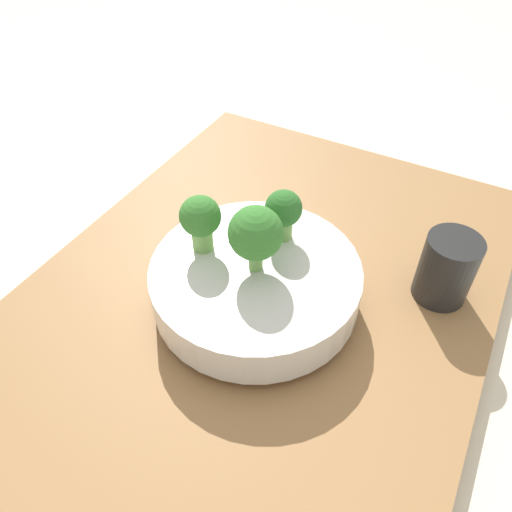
{
  "coord_description": "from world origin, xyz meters",
  "views": [
    {
      "loc": [
        0.4,
        0.22,
        0.57
      ],
      "look_at": [
        -0.0,
        0.01,
        0.12
      ],
      "focal_mm": 35.0,
      "sensor_mm": 36.0,
      "label": 1
    }
  ],
  "objects": [
    {
      "name": "bowl",
      "position": [
        -0.0,
        0.01,
        0.07
      ],
      "size": [
        0.28,
        0.28,
        0.07
      ],
      "color": "silver",
      "rests_on": "table"
    },
    {
      "name": "cup",
      "position": [
        -0.14,
        0.23,
        0.08
      ],
      "size": [
        0.07,
        0.07,
        0.1
      ],
      "color": "black",
      "rests_on": "table"
    },
    {
      "name": "ground_plane",
      "position": [
        0.0,
        0.0,
        0.0
      ],
      "size": [
        6.0,
        6.0,
        0.0
      ],
      "primitive_type": "plane",
      "color": "beige"
    },
    {
      "name": "broccoli_floret_center",
      "position": [
        -0.0,
        0.01,
        0.16
      ],
      "size": [
        0.07,
        0.07,
        0.09
      ],
      "color": "#7AB256",
      "rests_on": "bowl"
    },
    {
      "name": "broccoli_floret_left",
      "position": [
        -0.07,
        0.01,
        0.15
      ],
      "size": [
        0.05,
        0.05,
        0.07
      ],
      "color": "#7AB256",
      "rests_on": "bowl"
    },
    {
      "name": "broccoli_floret_front",
      "position": [
        0.0,
        -0.07,
        0.15
      ],
      "size": [
        0.05,
        0.05,
        0.08
      ],
      "color": "#7AB256",
      "rests_on": "bowl"
    },
    {
      "name": "table",
      "position": [
        0.0,
        0.0,
        0.02
      ],
      "size": [
        0.89,
        0.62,
        0.03
      ],
      "color": "#9E7042",
      "rests_on": "ground_plane"
    }
  ]
}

